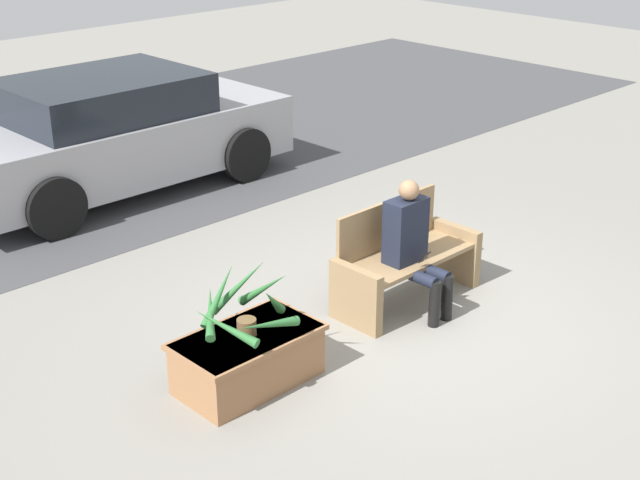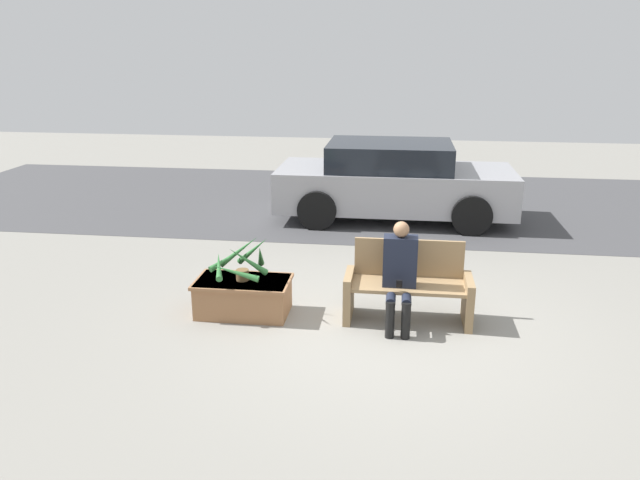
% 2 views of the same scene
% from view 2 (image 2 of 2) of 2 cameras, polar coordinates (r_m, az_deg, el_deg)
% --- Properties ---
extents(ground_plane, '(30.00, 30.00, 0.00)m').
position_cam_2_polar(ground_plane, '(7.35, 5.68, -7.92)').
color(ground_plane, gray).
extents(road_surface, '(20.00, 6.00, 0.01)m').
position_cam_2_polar(road_surface, '(13.03, 6.63, 3.45)').
color(road_surface, '#424244').
rests_on(road_surface, ground_plane).
extents(bench, '(1.48, 0.58, 0.92)m').
position_cam_2_polar(bench, '(7.45, 8.05, -4.20)').
color(bench, '#8C704C').
rests_on(bench, ground_plane).
extents(person_seated, '(0.39, 0.60, 1.23)m').
position_cam_2_polar(person_seated, '(7.18, 7.30, -2.78)').
color(person_seated, black).
rests_on(person_seated, ground_plane).
extents(planter_box, '(1.14, 0.66, 0.43)m').
position_cam_2_polar(planter_box, '(7.63, -7.03, -5.05)').
color(planter_box, '#936642').
rests_on(planter_box, ground_plane).
extents(potted_plant, '(0.76, 0.77, 0.53)m').
position_cam_2_polar(potted_plant, '(7.49, -7.27, -1.91)').
color(potted_plant, brown).
rests_on(potted_plant, planter_box).
extents(parked_car, '(4.30, 1.98, 1.43)m').
position_cam_2_polar(parked_car, '(11.66, 6.74, 5.37)').
color(parked_car, '#99999E').
rests_on(parked_car, ground_plane).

